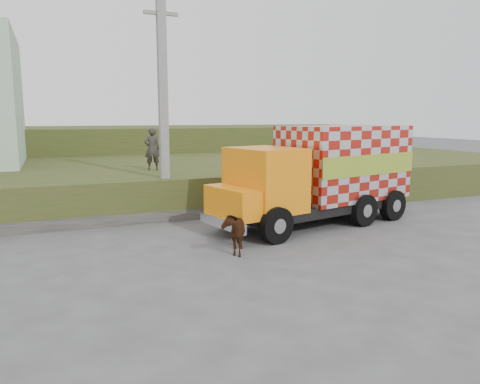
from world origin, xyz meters
name	(u,v)px	position (x,y,z in m)	size (l,w,h in m)	color
ground	(238,248)	(0.00, 0.00, 0.00)	(120.00, 120.00, 0.00)	#474749
embankment	(160,179)	(0.00, 10.00, 0.75)	(40.00, 12.00, 1.50)	#2B4617
embankment_far	(123,148)	(0.00, 22.00, 1.50)	(40.00, 12.00, 3.00)	#2B4617
retaining_strip	(141,218)	(-2.00, 4.20, 0.20)	(16.00, 0.50, 0.40)	#595651
utility_pole	(163,106)	(-1.00, 4.60, 4.08)	(1.20, 0.30, 8.00)	gray
cargo_truck	(323,174)	(3.93, 1.86, 1.74)	(7.93, 4.08, 3.38)	black
cow	(233,231)	(-0.29, -0.36, 0.60)	(0.64, 1.41, 1.19)	black
pedestrian	(152,149)	(-0.87, 7.39, 2.38)	(0.64, 0.42, 1.76)	#322F2C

